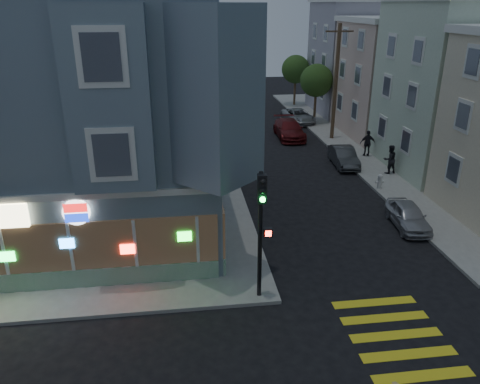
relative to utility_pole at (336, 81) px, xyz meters
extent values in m
plane|color=black|center=(-12.00, -24.00, -4.80)|extent=(120.00, 120.00, 0.00)
cube|color=gray|center=(-25.50, -1.00, -4.72)|extent=(33.00, 42.00, 0.15)
cube|color=gray|center=(11.00, -1.00, -4.72)|extent=(24.00, 42.00, 0.15)
cube|color=slate|center=(-18.00, -13.00, 0.85)|extent=(14.00, 14.00, 11.00)
cube|color=silver|center=(-18.00, -13.00, -0.80)|extent=(14.30, 14.30, 0.25)
cube|color=#196B33|center=(-18.00, -20.05, -4.25)|extent=(13.60, 0.12, 0.80)
cube|color=#382B1E|center=(-18.00, -20.05, -2.85)|extent=(13.60, 0.10, 2.00)
cylinder|color=white|center=(-16.40, -20.13, -1.40)|extent=(1.00, 0.12, 1.00)
cube|color=beige|center=(7.50, 1.00, -0.15)|extent=(12.00, 8.60, 9.00)
cube|color=#97919F|center=(7.50, 10.00, 0.60)|extent=(12.00, 8.60, 10.50)
cylinder|color=#4C3826|center=(0.00, 0.00, -0.15)|extent=(0.30, 0.30, 9.00)
cube|color=#4C3826|center=(0.00, 0.00, 3.75)|extent=(2.20, 0.12, 0.12)
cylinder|color=#4C3826|center=(0.20, 6.00, -3.05)|extent=(0.24, 0.24, 3.20)
sphere|color=#24481A|center=(0.20, 6.00, -0.85)|extent=(3.00, 3.00, 3.00)
cylinder|color=#4C3826|center=(0.20, 14.00, -3.05)|extent=(0.24, 0.24, 3.20)
sphere|color=#24481A|center=(0.20, 14.00, -0.85)|extent=(3.00, 3.00, 3.00)
imported|color=black|center=(1.00, -8.90, -3.70)|extent=(1.04, 0.88, 1.89)
imported|color=black|center=(1.00, -5.11, -3.70)|extent=(1.16, 0.61, 1.89)
imported|color=#AEAFB6|center=(-1.30, -16.35, -4.18)|extent=(1.82, 3.75, 1.23)
imported|color=#383A3D|center=(-1.30, -6.64, -4.14)|extent=(1.67, 4.06, 1.31)
imported|color=maroon|center=(-3.40, 0.98, -4.05)|extent=(2.21, 5.19, 1.49)
imported|color=#9BA1A5|center=(-1.30, 6.18, -4.16)|extent=(2.74, 4.85, 1.28)
cylinder|color=black|center=(-9.77, -21.49, -2.14)|extent=(0.16, 0.16, 5.00)
cube|color=black|center=(-9.77, -21.71, -0.19)|extent=(0.33, 0.30, 1.05)
sphere|color=black|center=(-9.77, -21.87, 0.14)|extent=(0.20, 0.20, 0.20)
sphere|color=black|center=(-9.77, -21.87, -0.19)|extent=(0.20, 0.20, 0.20)
sphere|color=#19F23F|center=(-9.77, -21.87, -0.52)|extent=(0.20, 0.20, 0.20)
cube|color=black|center=(-9.52, -21.67, -1.89)|extent=(0.33, 0.22, 0.32)
cube|color=#FF2614|center=(-9.52, -21.78, -1.89)|extent=(0.22, 0.02, 0.22)
cylinder|color=silver|center=(-0.70, -11.43, -4.30)|extent=(0.27, 0.27, 0.69)
sphere|color=silver|center=(-0.70, -11.43, -3.90)|extent=(0.30, 0.30, 0.30)
cylinder|color=silver|center=(-0.70, -11.43, -4.25)|extent=(0.52, 0.14, 0.14)
camera|label=1|loc=(-12.47, -36.41, 5.72)|focal=35.00mm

